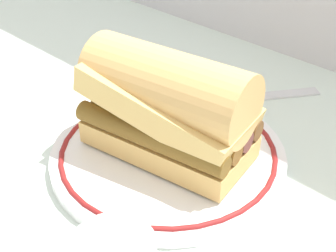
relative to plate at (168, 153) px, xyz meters
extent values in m
plane|color=silver|center=(0.02, -0.01, -0.01)|extent=(1.50, 1.50, 0.00)
cylinder|color=white|center=(0.00, 0.00, 0.00)|extent=(0.26, 0.26, 0.01)
torus|color=maroon|center=(0.00, 0.00, 0.00)|extent=(0.24, 0.24, 0.01)
cube|color=#E3B464|center=(0.00, 0.00, 0.02)|extent=(0.19, 0.12, 0.03)
cylinder|color=brown|center=(0.01, -0.04, 0.04)|extent=(0.18, 0.05, 0.02)
cylinder|color=brown|center=(0.00, -0.01, 0.04)|extent=(0.18, 0.05, 0.02)
cylinder|color=brown|center=(0.00, 0.01, 0.04)|extent=(0.18, 0.05, 0.02)
cylinder|color=brown|center=(-0.01, 0.04, 0.04)|extent=(0.18, 0.05, 0.02)
cube|color=#E1B96A|center=(0.00, 0.00, 0.07)|extent=(0.19, 0.12, 0.07)
cylinder|color=#E3AF68|center=(0.00, 0.00, 0.09)|extent=(0.19, 0.10, 0.08)
cube|color=silver|center=(0.02, 0.21, -0.01)|extent=(0.07, 0.08, 0.01)
cube|color=black|center=(-0.02, 0.15, 0.00)|extent=(0.05, 0.05, 0.01)
camera|label=1|loc=(0.28, -0.30, 0.33)|focal=50.62mm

